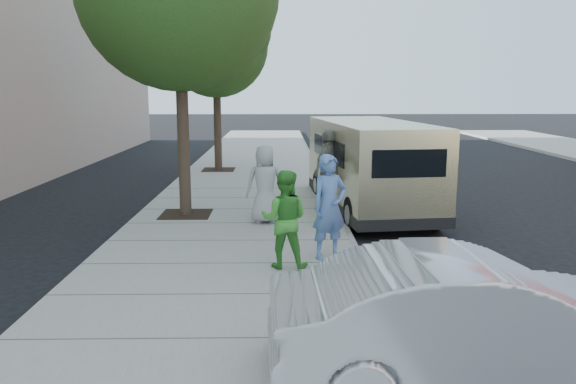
% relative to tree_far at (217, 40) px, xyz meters
% --- Properties ---
extents(ground, '(120.00, 120.00, 0.00)m').
position_rel_tree_far_xyz_m(ground, '(2.25, -10.00, -4.88)').
color(ground, black).
rests_on(ground, ground).
extents(sidewalk, '(5.00, 60.00, 0.15)m').
position_rel_tree_far_xyz_m(sidewalk, '(1.25, -10.00, -4.81)').
color(sidewalk, gray).
rests_on(sidewalk, ground).
extents(curb_face, '(0.12, 60.00, 0.16)m').
position_rel_tree_far_xyz_m(curb_face, '(3.69, -10.00, -4.81)').
color(curb_face, gray).
rests_on(curb_face, ground).
extents(tree_far, '(3.92, 3.80, 6.49)m').
position_rel_tree_far_xyz_m(tree_far, '(0.00, 0.00, 0.00)').
color(tree_far, black).
rests_on(tree_far, sidewalk).
extents(parking_meter, '(0.30, 0.20, 1.39)m').
position_rel_tree_far_xyz_m(parking_meter, '(3.37, -8.72, -3.73)').
color(parking_meter, gray).
rests_on(parking_meter, sidewalk).
extents(van, '(2.79, 6.48, 2.33)m').
position_rel_tree_far_xyz_m(van, '(4.54, -6.61, -3.65)').
color(van, beige).
rests_on(van, ground).
extents(sedan, '(4.45, 1.70, 1.45)m').
position_rel_tree_far_xyz_m(sedan, '(4.29, -15.37, -4.16)').
color(sedan, '#B7B8BE').
rests_on(sedan, ground).
extents(person_officer, '(0.81, 0.71, 1.88)m').
position_rel_tree_far_xyz_m(person_officer, '(3.11, -11.23, -3.79)').
color(person_officer, '#557AB6').
rests_on(person_officer, sidewalk).
extents(person_green_shirt, '(0.90, 0.75, 1.68)m').
position_rel_tree_far_xyz_m(person_green_shirt, '(2.30, -11.72, -3.90)').
color(person_green_shirt, green).
rests_on(person_green_shirt, sidewalk).
extents(person_gray_shirt, '(0.93, 0.67, 1.78)m').
position_rel_tree_far_xyz_m(person_gray_shirt, '(1.91, -8.48, -3.84)').
color(person_gray_shirt, '#A6A6A9').
rests_on(person_gray_shirt, sidewalk).
extents(person_striped_polo, '(1.13, 1.23, 2.02)m').
position_rel_tree_far_xyz_m(person_striped_polo, '(3.45, -7.26, -3.72)').
color(person_striped_polo, gray).
rests_on(person_striped_polo, sidewalk).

